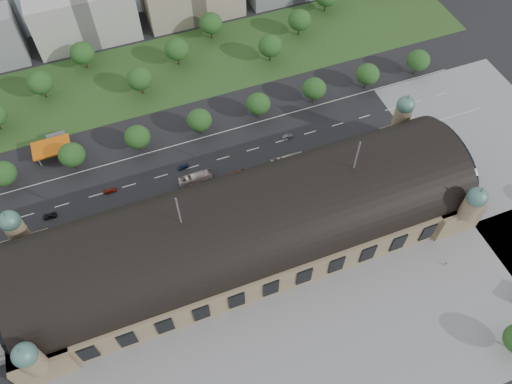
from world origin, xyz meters
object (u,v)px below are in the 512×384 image
object	(u,v)px
parked_car_1	(86,228)
bus_west	(232,178)
traffic_car_5	(288,136)
parked_car_2	(42,243)
parked_car_3	(103,224)
traffic_car_2	(50,216)
pedestrian_0	(446,264)
parked_car_4	(72,233)
bus_mid	(196,178)
traffic_car_6	(407,117)
parked_car_6	(138,213)
bus_east	(287,161)
petrol_station	(55,143)
traffic_car_3	(110,191)
parked_car_5	(88,238)
parked_car_0	(32,245)
traffic_car_4	(183,167)

from	to	relation	value
parked_car_1	bus_west	size ratio (longest dim) A/B	0.49
traffic_car_5	parked_car_2	world-z (taller)	parked_car_2
parked_car_3	traffic_car_2	bearing A→B (deg)	-142.51
traffic_car_5	pedestrian_0	xyz separation A→B (m)	(26.46, -69.01, 0.12)
parked_car_4	bus_mid	world-z (taller)	bus_mid
traffic_car_6	parked_car_1	size ratio (longest dim) A/B	1.10
parked_car_6	bus_east	size ratio (longest dim) A/B	0.41
traffic_car_5	petrol_station	bearing A→B (deg)	73.11
traffic_car_3	parked_car_3	xyz separation A→B (m)	(-5.31, -13.24, 0.12)
parked_car_5	bus_mid	bearing A→B (deg)	79.74
traffic_car_2	parked_car_0	distance (m)	11.80
traffic_car_4	pedestrian_0	size ratio (longest dim) A/B	2.63
parked_car_2	parked_car_3	xyz separation A→B (m)	(20.20, 0.05, -0.00)
traffic_car_6	parked_car_5	distance (m)	129.33
traffic_car_3	parked_car_1	xyz separation A→B (m)	(-10.97, -12.73, 0.09)
parked_car_5	traffic_car_2	bearing A→B (deg)	-165.37
parked_car_1	traffic_car_2	bearing A→B (deg)	-170.13
petrol_station	parked_car_1	size ratio (longest dim) A/B	2.61
petrol_station	bus_west	distance (m)	69.18
petrol_station	bus_mid	size ratio (longest dim) A/B	1.12
traffic_car_5	parked_car_0	size ratio (longest dim) A/B	1.08
parked_car_4	traffic_car_5	bearing A→B (deg)	66.42
pedestrian_0	bus_mid	bearing A→B (deg)	125.40
traffic_car_6	parked_car_2	xyz separation A→B (m)	(-143.63, -6.80, -0.04)
traffic_car_2	parked_car_3	distance (m)	19.33
parked_car_6	traffic_car_2	bearing A→B (deg)	-131.82
parked_car_0	bus_east	xyz separation A→B (m)	(93.10, 2.00, 1.12)
bus_east	pedestrian_0	distance (m)	65.40
traffic_car_6	parked_car_3	xyz separation A→B (m)	(-123.43, -6.75, -0.05)
traffic_car_4	parked_car_3	distance (m)	35.70
traffic_car_3	parked_car_3	bearing A→B (deg)	157.82
traffic_car_2	bus_east	world-z (taller)	bus_east
parked_car_1	pedestrian_0	xyz separation A→B (m)	(106.95, -55.22, 0.08)
traffic_car_2	traffic_car_4	distance (m)	49.40
parked_car_4	traffic_car_3	bearing A→B (deg)	96.40
bus_mid	pedestrian_0	world-z (taller)	bus_mid
petrol_station	parked_car_1	distance (m)	40.56
parked_car_1	parked_car_4	size ratio (longest dim) A/B	1.28
bus_mid	parked_car_1	bearing A→B (deg)	97.63
parked_car_5	parked_car_6	xyz separation A→B (m)	(17.77, 3.60, -0.07)
petrol_station	traffic_car_4	size ratio (longest dim) A/B	3.23
parked_car_3	bus_west	xyz separation A→B (m)	(47.73, 2.51, 0.76)
traffic_car_2	traffic_car_4	bearing A→B (deg)	97.42
parked_car_0	parked_car_1	size ratio (longest dim) A/B	0.73
parked_car_3	parked_car_5	bearing A→B (deg)	-78.79
parked_car_1	bus_east	size ratio (longest dim) A/B	0.42
parked_car_2	bus_mid	distance (m)	56.05
traffic_car_2	bus_mid	world-z (taller)	bus_mid
traffic_car_3	traffic_car_4	xyz separation A→B (m)	(27.39, 1.08, 0.09)
parked_car_2	parked_car_3	size ratio (longest dim) A/B	1.18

